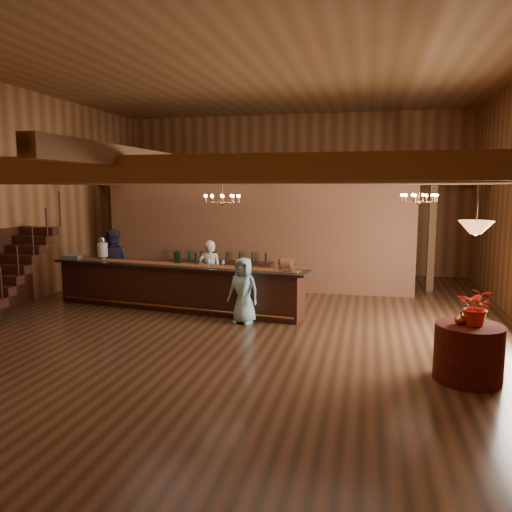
% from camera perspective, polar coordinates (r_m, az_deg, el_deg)
% --- Properties ---
extents(floor, '(14.00, 14.00, 0.00)m').
position_cam_1_polar(floor, '(11.30, -1.65, -7.52)').
color(floor, brown).
rests_on(floor, ground).
extents(ceiling, '(14.00, 14.00, 0.00)m').
position_cam_1_polar(ceiling, '(11.18, -1.77, 20.80)').
color(ceiling, brown).
rests_on(ceiling, wall_back).
extents(wall_back, '(12.00, 0.10, 5.50)m').
position_cam_1_polar(wall_back, '(17.76, 3.99, 7.05)').
color(wall_back, '#A1623E').
rests_on(wall_back, floor).
extents(wall_front, '(12.00, 0.10, 5.50)m').
position_cam_1_polar(wall_front, '(4.48, -24.75, 3.96)').
color(wall_front, '#A1623E').
rests_on(wall_front, floor).
extents(wall_left, '(0.10, 14.00, 5.50)m').
position_cam_1_polar(wall_left, '(13.69, -26.96, 5.98)').
color(wall_left, '#A1623E').
rests_on(wall_left, floor).
extents(beam_grid, '(11.90, 13.90, 0.39)m').
position_cam_1_polar(beam_grid, '(11.39, -1.07, 9.09)').
color(beam_grid, brown).
rests_on(beam_grid, wall_left).
extents(support_posts, '(9.20, 10.20, 3.20)m').
position_cam_1_polar(support_posts, '(10.50, -2.36, 0.21)').
color(support_posts, brown).
rests_on(support_posts, floor).
extents(partition_wall, '(9.00, 0.18, 3.10)m').
position_cam_1_polar(partition_wall, '(14.49, -0.14, 2.13)').
color(partition_wall, brown).
rests_on(partition_wall, floor).
extents(staircase, '(1.00, 2.80, 2.00)m').
position_cam_1_polar(staircase, '(12.92, -26.69, -1.87)').
color(staircase, '#34190D').
rests_on(staircase, floor).
extents(backroom_boxes, '(4.10, 0.60, 1.10)m').
position_cam_1_polar(backroom_boxes, '(16.52, 2.11, -0.73)').
color(backroom_boxes, '#34190D').
rests_on(backroom_boxes, floor).
extents(tasting_bar, '(6.78, 1.76, 1.13)m').
position_cam_1_polar(tasting_bar, '(12.47, -9.16, -3.46)').
color(tasting_bar, '#34190D').
rests_on(tasting_bar, floor).
extents(beverage_dispenser, '(0.26, 0.26, 0.60)m').
position_cam_1_polar(beverage_dispenser, '(13.59, -17.14, 0.80)').
color(beverage_dispenser, silver).
rests_on(beverage_dispenser, tasting_bar).
extents(glass_rack_tray, '(0.50, 0.50, 0.10)m').
position_cam_1_polar(glass_rack_tray, '(14.06, -20.02, -0.07)').
color(glass_rack_tray, gray).
rests_on(glass_rack_tray, tasting_bar).
extents(raffle_drum, '(0.34, 0.24, 0.30)m').
position_cam_1_polar(raffle_drum, '(11.16, 3.48, -0.91)').
color(raffle_drum, olive).
rests_on(raffle_drum, tasting_bar).
extents(bar_bottle_0, '(0.07, 0.07, 0.30)m').
position_cam_1_polar(bar_bottle_0, '(12.49, -9.21, -0.17)').
color(bar_bottle_0, black).
rests_on(bar_bottle_0, tasting_bar).
extents(bar_bottle_1, '(0.07, 0.07, 0.30)m').
position_cam_1_polar(bar_bottle_1, '(12.44, -8.76, -0.20)').
color(bar_bottle_1, black).
rests_on(bar_bottle_1, tasting_bar).
extents(bar_bottle_2, '(0.07, 0.07, 0.30)m').
position_cam_1_polar(bar_bottle_2, '(12.22, -6.85, -0.31)').
color(bar_bottle_2, black).
rests_on(bar_bottle_2, tasting_bar).
extents(backbar_shelf, '(3.10, 0.61, 0.87)m').
position_cam_1_polar(backbar_shelf, '(14.60, -4.03, -2.27)').
color(backbar_shelf, '#34190D').
rests_on(backbar_shelf, floor).
extents(round_table, '(1.03, 1.03, 0.89)m').
position_cam_1_polar(round_table, '(8.56, 23.10, -10.12)').
color(round_table, '#410804').
rests_on(round_table, floor).
extents(chandelier_left, '(0.80, 0.80, 0.60)m').
position_cam_1_polar(chandelier_left, '(11.12, -3.89, 6.58)').
color(chandelier_left, '#B36B37').
rests_on(chandelier_left, beam_grid).
extents(chandelier_right, '(0.80, 0.80, 0.59)m').
position_cam_1_polar(chandelier_right, '(12.00, 18.14, 6.37)').
color(chandelier_right, '#B36B37').
rests_on(chandelier_right, beam_grid).
extents(pendant_lamp, '(0.52, 0.52, 0.90)m').
position_cam_1_polar(pendant_lamp, '(8.20, 23.84, 3.03)').
color(pendant_lamp, '#B36B37').
rests_on(pendant_lamp, beam_grid).
extents(bartender, '(0.67, 0.50, 1.66)m').
position_cam_1_polar(bartender, '(12.89, -5.29, -1.85)').
color(bartender, silver).
rests_on(bartender, floor).
extents(staff_second, '(1.11, 0.99, 1.89)m').
position_cam_1_polar(staff_second, '(14.02, -16.10, -0.86)').
color(staff_second, '#232038').
rests_on(staff_second, floor).
extents(guest, '(0.80, 0.61, 1.47)m').
position_cam_1_polar(guest, '(11.04, -1.45, -3.96)').
color(guest, '#92C3CC').
rests_on(guest, floor).
extents(floor_plant, '(0.85, 0.78, 1.25)m').
position_cam_1_polar(floor_plant, '(14.45, 12.64, -1.77)').
color(floor_plant, '#335825').
rests_on(floor_plant, floor).
extents(table_flowers, '(0.68, 0.64, 0.60)m').
position_cam_1_polar(table_flowers, '(8.35, 23.95, -5.31)').
color(table_flowers, red).
rests_on(table_flowers, round_table).
extents(table_vase, '(0.17, 0.17, 0.31)m').
position_cam_1_polar(table_vase, '(8.37, 22.37, -6.22)').
color(table_vase, '#B36B37').
rests_on(table_vase, round_table).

